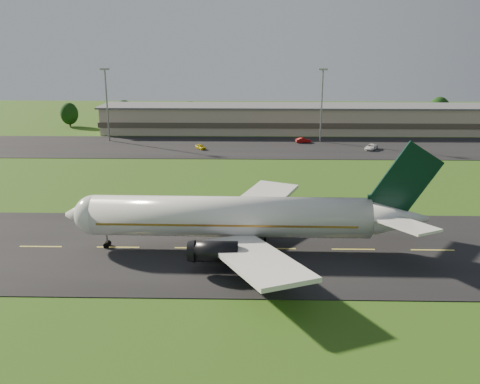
{
  "coord_description": "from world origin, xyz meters",
  "views": [
    {
      "loc": [
        -14.19,
        -69.61,
        28.56
      ],
      "look_at": [
        -16.0,
        8.0,
        6.0
      ],
      "focal_mm": 40.0,
      "sensor_mm": 36.0,
      "label": 1
    }
  ],
  "objects_px": {
    "light_mast_centre": "(322,97)",
    "service_vehicle_c": "(371,147)",
    "light_mast_west": "(106,96)",
    "airliner": "(237,218)",
    "terminal": "(319,119)",
    "service_vehicle_a": "(201,147)",
    "service_vehicle_b": "(303,140)"
  },
  "relations": [
    {
      "from": "service_vehicle_a",
      "to": "service_vehicle_c",
      "type": "bearing_deg",
      "value": -35.83
    },
    {
      "from": "service_vehicle_a",
      "to": "light_mast_west",
      "type": "bearing_deg",
      "value": 121.26
    },
    {
      "from": "terminal",
      "to": "light_mast_centre",
      "type": "xyz_separation_m",
      "value": [
        -1.4,
        -16.18,
        8.75
      ]
    },
    {
      "from": "airliner",
      "to": "terminal",
      "type": "relative_size",
      "value": 0.35
    },
    {
      "from": "light_mast_centre",
      "to": "airliner",
      "type": "bearing_deg",
      "value": -104.86
    },
    {
      "from": "service_vehicle_a",
      "to": "service_vehicle_b",
      "type": "height_order",
      "value": "service_vehicle_b"
    },
    {
      "from": "light_mast_west",
      "to": "service_vehicle_c",
      "type": "xyz_separation_m",
      "value": [
        72.07,
        -10.98,
        -11.93
      ]
    },
    {
      "from": "light_mast_west",
      "to": "light_mast_centre",
      "type": "height_order",
      "value": "same"
    },
    {
      "from": "terminal",
      "to": "light_mast_centre",
      "type": "height_order",
      "value": "light_mast_centre"
    },
    {
      "from": "terminal",
      "to": "light_mast_centre",
      "type": "bearing_deg",
      "value": -94.95
    },
    {
      "from": "service_vehicle_b",
      "to": "light_mast_west",
      "type": "bearing_deg",
      "value": 77.17
    },
    {
      "from": "airliner",
      "to": "light_mast_west",
      "type": "xyz_separation_m",
      "value": [
        -38.77,
        80.01,
        8.08
      ]
    },
    {
      "from": "light_mast_west",
      "to": "service_vehicle_a",
      "type": "height_order",
      "value": "light_mast_west"
    },
    {
      "from": "terminal",
      "to": "service_vehicle_a",
      "type": "height_order",
      "value": "terminal"
    },
    {
      "from": "light_mast_centre",
      "to": "service_vehicle_b",
      "type": "xyz_separation_m",
      "value": [
        -4.95,
        -1.74,
        -11.95
      ]
    },
    {
      "from": "light_mast_west",
      "to": "service_vehicle_c",
      "type": "relative_size",
      "value": 3.97
    },
    {
      "from": "airliner",
      "to": "terminal",
      "type": "distance_m",
      "value": 98.82
    },
    {
      "from": "terminal",
      "to": "service_vehicle_a",
      "type": "relative_size",
      "value": 38.98
    },
    {
      "from": "service_vehicle_a",
      "to": "light_mast_centre",
      "type": "bearing_deg",
      "value": -17.27
    },
    {
      "from": "terminal",
      "to": "service_vehicle_c",
      "type": "xyz_separation_m",
      "value": [
        10.67,
        -27.16,
        -3.18
      ]
    },
    {
      "from": "terminal",
      "to": "service_vehicle_a",
      "type": "distance_m",
      "value": 44.01
    },
    {
      "from": "airliner",
      "to": "service_vehicle_b",
      "type": "bearing_deg",
      "value": 79.03
    },
    {
      "from": "service_vehicle_b",
      "to": "service_vehicle_c",
      "type": "bearing_deg",
      "value": -129.53
    },
    {
      "from": "airliner",
      "to": "service_vehicle_b",
      "type": "relative_size",
      "value": 12.28
    },
    {
      "from": "terminal",
      "to": "service_vehicle_b",
      "type": "distance_m",
      "value": 19.28
    },
    {
      "from": "airliner",
      "to": "terminal",
      "type": "xyz_separation_m",
      "value": [
        22.63,
        96.19,
        -0.67
      ]
    },
    {
      "from": "terminal",
      "to": "service_vehicle_b",
      "type": "relative_size",
      "value": 34.75
    },
    {
      "from": "light_mast_centre",
      "to": "service_vehicle_c",
      "type": "height_order",
      "value": "light_mast_centre"
    },
    {
      "from": "service_vehicle_b",
      "to": "service_vehicle_a",
      "type": "bearing_deg",
      "value": 97.84
    },
    {
      "from": "service_vehicle_a",
      "to": "terminal",
      "type": "bearing_deg",
      "value": 2.51
    },
    {
      "from": "light_mast_west",
      "to": "light_mast_centre",
      "type": "bearing_deg",
      "value": 0.0
    },
    {
      "from": "airliner",
      "to": "light_mast_centre",
      "type": "xyz_separation_m",
      "value": [
        21.23,
        80.01,
        8.08
      ]
    }
  ]
}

